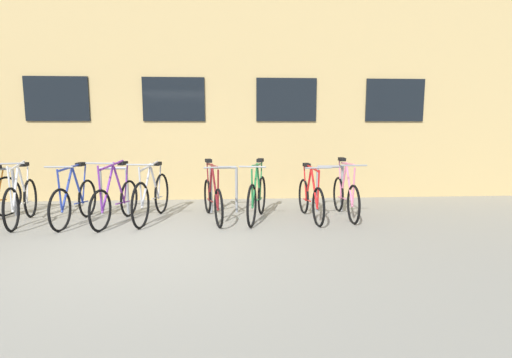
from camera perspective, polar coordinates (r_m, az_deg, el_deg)
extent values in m
plane|color=gray|center=(5.51, -16.45, -9.38)|extent=(42.00, 42.00, 0.00)
cube|color=tan|center=(11.08, -10.23, 14.21)|extent=(28.00, 5.25, 5.68)
cube|color=black|center=(9.07, -27.63, 10.58)|extent=(1.30, 0.04, 0.91)
cube|color=black|center=(8.41, -12.20, 11.57)|extent=(1.30, 0.04, 0.91)
cube|color=black|center=(8.41, 4.56, 11.73)|extent=(1.30, 0.04, 0.91)
cube|color=black|center=(9.06, 20.05, 11.00)|extent=(1.30, 0.04, 0.91)
cylinder|color=gray|center=(8.13, -32.42, -1.68)|extent=(0.05, 0.05, 0.85)
cylinder|color=gray|center=(7.51, -22.16, -1.71)|extent=(0.05, 0.05, 0.85)
cylinder|color=gray|center=(7.38, -18.67, -1.71)|extent=(0.05, 0.05, 0.85)
cylinder|color=gray|center=(7.39, -20.59, 1.53)|extent=(0.47, 0.05, 0.05)
cylinder|color=gray|center=(7.13, -6.73, -1.66)|extent=(0.05, 0.05, 0.85)
cylinder|color=gray|center=(7.12, -2.93, -1.63)|extent=(0.05, 0.05, 0.85)
cylinder|color=gray|center=(7.07, -4.87, 1.75)|extent=(0.47, 0.05, 0.05)
cylinder|color=gray|center=(7.30, 9.14, -1.49)|extent=(0.05, 0.05, 0.85)
cylinder|color=gray|center=(7.42, 12.71, -1.43)|extent=(0.05, 0.05, 0.85)
cylinder|color=gray|center=(7.30, 11.03, 1.83)|extent=(0.47, 0.05, 0.05)
torus|color=black|center=(7.07, 0.87, -2.44)|extent=(0.21, 0.70, 0.71)
torus|color=black|center=(6.14, -0.64, -4.03)|extent=(0.21, 0.70, 0.71)
cylinder|color=#1E7238|center=(6.34, -0.18, -1.12)|extent=(0.15, 0.46, 0.67)
cylinder|color=#1E7238|center=(6.70, 0.40, -0.48)|extent=(0.12, 0.33, 0.70)
cylinder|color=#1E7238|center=(6.45, 0.07, 2.09)|extent=(0.21, 0.72, 0.07)
cylinder|color=#1E7238|center=(6.84, 0.53, -3.00)|extent=(0.14, 0.48, 0.07)
cylinder|color=#1E7238|center=(6.93, 0.75, 0.02)|extent=(0.07, 0.20, 0.64)
cylinder|color=#1E7238|center=(6.11, -0.60, -1.24)|extent=(0.05, 0.08, 0.60)
cube|color=black|center=(6.80, 0.62, 2.82)|extent=(0.15, 0.22, 0.06)
cylinder|color=gray|center=(6.09, -0.56, 1.85)|extent=(0.43, 0.13, 0.03)
torus|color=black|center=(8.23, -33.30, -2.20)|extent=(0.20, 0.72, 0.73)
cylinder|color=orange|center=(8.13, -33.87, -0.49)|extent=(0.07, 0.20, 0.53)
torus|color=black|center=(7.17, 7.12, -2.59)|extent=(0.08, 0.65, 0.65)
torus|color=black|center=(6.26, 9.31, -4.17)|extent=(0.08, 0.65, 0.65)
cylinder|color=red|center=(6.46, 8.70, -1.27)|extent=(0.07, 0.46, 0.67)
cylinder|color=red|center=(6.81, 7.85, -0.89)|extent=(0.06, 0.33, 0.64)
cylinder|color=red|center=(6.56, 8.39, 1.63)|extent=(0.08, 0.73, 0.06)
cylinder|color=red|center=(6.94, 7.61, -3.13)|extent=(0.06, 0.48, 0.07)
cylinder|color=red|center=(7.03, 7.34, -0.41)|extent=(0.04, 0.20, 0.58)
cylinder|color=red|center=(6.23, 9.31, -1.41)|extent=(0.03, 0.08, 0.61)
cube|color=black|center=(6.91, 7.58, 2.10)|extent=(0.11, 0.21, 0.06)
cylinder|color=gray|center=(6.21, 9.31, 1.65)|extent=(0.44, 0.05, 0.03)
torus|color=black|center=(7.47, -23.88, -2.68)|extent=(0.09, 0.68, 0.68)
torus|color=black|center=(6.63, -27.25, -4.16)|extent=(0.09, 0.68, 0.68)
cylinder|color=#233893|center=(6.81, -26.39, -1.29)|extent=(0.07, 0.46, 0.70)
cylinder|color=#233893|center=(7.13, -25.08, -0.95)|extent=(0.06, 0.33, 0.67)
cylinder|color=#233893|center=(6.90, -26.00, 1.58)|extent=(0.09, 0.73, 0.07)
cylinder|color=#233893|center=(7.26, -24.64, -3.20)|extent=(0.06, 0.48, 0.07)
cylinder|color=#233893|center=(7.34, -24.30, -0.48)|extent=(0.04, 0.20, 0.61)
cylinder|color=#233893|center=(6.59, -27.32, -1.42)|extent=(0.03, 0.08, 0.64)
cube|color=black|center=(7.22, -24.75, 2.02)|extent=(0.11, 0.21, 0.06)
cylinder|color=gray|center=(6.57, -27.41, 1.61)|extent=(0.44, 0.06, 0.03)
torus|color=black|center=(7.45, 12.20, -2.24)|extent=(0.05, 0.67, 0.67)
torus|color=black|center=(6.54, 14.37, -3.72)|extent=(0.05, 0.67, 0.67)
cylinder|color=pink|center=(6.74, 13.79, -0.89)|extent=(0.04, 0.46, 0.69)
cylinder|color=pink|center=(7.09, 12.96, -0.29)|extent=(0.04, 0.33, 0.72)
cylinder|color=pink|center=(6.84, 13.53, 2.21)|extent=(0.05, 0.74, 0.07)
cylinder|color=pink|center=(7.23, 12.68, -2.76)|extent=(0.03, 0.48, 0.07)
cylinder|color=pink|center=(7.31, 12.45, 0.17)|extent=(0.03, 0.20, 0.66)
cylinder|color=pink|center=(6.51, 14.39, -1.01)|extent=(0.03, 0.08, 0.62)
cube|color=black|center=(7.19, 12.73, 2.90)|extent=(0.10, 0.20, 0.06)
cylinder|color=gray|center=(6.49, 14.43, 1.98)|extent=(0.44, 0.03, 0.03)
torus|color=black|center=(7.19, -7.26, -2.59)|extent=(0.18, 0.64, 0.64)
torus|color=black|center=(6.14, -5.60, -4.39)|extent=(0.18, 0.64, 0.64)
cylinder|color=maroon|center=(6.37, -6.15, -1.29)|extent=(0.15, 0.52, 0.69)
cylinder|color=maroon|center=(6.79, -6.81, -0.60)|extent=(0.12, 0.39, 0.72)
cylinder|color=maroon|center=(6.50, -6.48, 2.01)|extent=(0.23, 0.85, 0.07)
cylinder|color=maroon|center=(6.93, -6.89, -3.17)|extent=(0.15, 0.54, 0.07)
cylinder|color=maroon|center=(7.05, -7.18, -0.10)|extent=(0.07, 0.20, 0.66)
cylinder|color=maroon|center=(6.10, -5.69, -1.47)|extent=(0.04, 0.08, 0.63)
cube|color=black|center=(6.92, -7.11, 2.73)|extent=(0.14, 0.22, 0.06)
cylinder|color=gray|center=(6.08, -5.77, 1.75)|extent=(0.43, 0.12, 0.03)
torus|color=black|center=(7.24, -18.43, -2.78)|extent=(0.16, 0.66, 0.67)
torus|color=black|center=(6.36, -22.25, -4.41)|extent=(0.16, 0.66, 0.67)
cylinder|color=#722D99|center=(6.54, -21.24, -1.12)|extent=(0.12, 0.48, 0.76)
cylinder|color=#722D99|center=(6.89, -19.73, -0.93)|extent=(0.10, 0.36, 0.69)
cylinder|color=#722D99|center=(6.64, -20.74, 1.96)|extent=(0.17, 0.77, 0.11)
cylinder|color=#722D99|center=(7.02, -19.29, -3.34)|extent=(0.11, 0.50, 0.07)
cylinder|color=#722D99|center=(7.11, -18.85, -0.43)|extent=(0.06, 0.20, 0.63)
cylinder|color=#722D99|center=(6.32, -22.31, -1.27)|extent=(0.04, 0.08, 0.70)
cube|color=black|center=(6.99, -19.29, 2.24)|extent=(0.13, 0.21, 0.06)
cylinder|color=gray|center=(6.30, -22.38, 2.18)|extent=(0.44, 0.10, 0.03)
torus|color=black|center=(7.32, -13.91, -2.13)|extent=(0.14, 0.75, 0.75)
torus|color=black|center=(6.33, -16.87, -3.80)|extent=(0.14, 0.75, 0.75)
cylinder|color=#B7B7BC|center=(6.55, -16.07, -0.89)|extent=(0.10, 0.51, 0.69)
cylinder|color=#B7B7BC|center=(6.95, -14.88, -0.63)|extent=(0.09, 0.39, 0.62)
cylinder|color=#B7B7BC|center=(6.68, -15.65, 1.90)|extent=(0.15, 0.84, 0.10)
cylinder|color=#B7B7BC|center=(7.08, -14.57, -2.72)|extent=(0.10, 0.54, 0.08)
cylinder|color=#B7B7BC|center=(7.20, -14.20, -0.11)|extent=(0.05, 0.20, 0.56)
cylinder|color=#B7B7BC|center=(6.30, -16.91, -1.02)|extent=(0.04, 0.08, 0.62)
cube|color=black|center=(7.08, -14.51, 2.23)|extent=(0.13, 0.21, 0.06)
cylinder|color=gray|center=(6.28, -16.95, 2.06)|extent=(0.44, 0.08, 0.03)
torus|color=black|center=(7.90, -30.65, -2.50)|extent=(0.18, 0.69, 0.70)
torus|color=black|center=(6.99, -32.74, -3.88)|extent=(0.18, 0.69, 0.70)
cylinder|color=silver|center=(7.19, -32.30, -1.00)|extent=(0.13, 0.46, 0.75)
cylinder|color=silver|center=(7.55, -31.46, -0.90)|extent=(0.10, 0.34, 0.66)
cylinder|color=silver|center=(7.30, -32.14, 1.68)|extent=(0.18, 0.73, 0.12)
cylinder|color=silver|center=(7.68, -31.12, -2.99)|extent=(0.12, 0.48, 0.07)
cylinder|color=silver|center=(7.78, -30.98, -0.45)|extent=(0.06, 0.20, 0.60)
cylinder|color=silver|center=(6.96, -32.89, -1.10)|extent=(0.04, 0.08, 0.68)
cube|color=black|center=(7.66, -31.34, 1.88)|extent=(0.14, 0.22, 0.06)
cylinder|color=gray|center=(6.95, -33.06, 1.94)|extent=(0.44, 0.11, 0.03)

